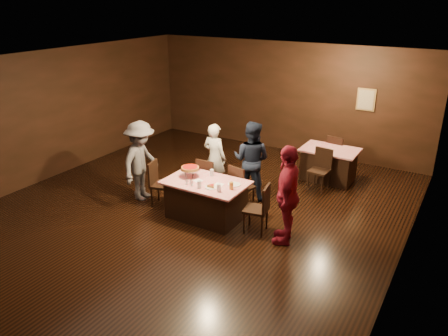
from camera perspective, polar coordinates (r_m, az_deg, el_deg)
The scene contains 23 objects.
room at distance 7.95m, azimuth -6.28°, elevation 6.91°, with size 10.00×10.04×3.02m.
main_table at distance 8.65m, azimuth -2.35°, elevation -4.13°, with size 1.60×1.00×0.77m, color red.
back_table at distance 10.70m, azimuth 13.53°, elevation 0.49°, with size 1.30×0.90×0.77m, color #A80B1E.
chair_far_left at distance 9.38m, azimuth -1.92°, elevation -1.37°, with size 0.42×0.42×0.95m, color black.
chair_far_right at distance 9.01m, azimuth 2.38°, elevation -2.39°, with size 0.42×0.42×0.95m, color black.
chair_end_left at distance 9.21m, azimuth -8.12°, elevation -2.05°, with size 0.42×0.42×0.95m, color black.
chair_end_right at distance 8.12m, azimuth 4.19°, elevation -5.28°, with size 0.42×0.42×0.95m, color black.
chair_back_near at distance 10.04m, azimuth 12.33°, elevation -0.28°, with size 0.42×0.42×0.95m, color black.
chair_back_far at distance 11.21m, azimuth 14.52°, elevation 1.87°, with size 0.42×0.42×0.95m, color black.
diner_white_jacket at distance 9.70m, azimuth -1.23°, elevation 1.37°, with size 0.57×0.37×1.56m, color silver.
diner_navy_hoodie at distance 9.36m, azimuth 3.59°, elevation 1.06°, with size 0.83×0.65×1.71m, color black.
diner_grey_knit at distance 9.41m, azimuth -10.78°, elevation 0.89°, with size 1.12×0.64×1.73m, color #5C5B60.
diner_red_shirt at distance 7.69m, azimuth 8.27°, elevation -3.49°, with size 1.07×0.44×1.82m, color maroon.
pizza_stand at distance 8.66m, azimuth -4.45°, elevation -0.03°, with size 0.38×0.38×0.22m.
plate_with_slice at distance 8.21m, azimuth -1.62°, elevation -2.42°, with size 0.25×0.25×0.06m.
plate_empty at distance 8.34m, azimuth 1.34°, elevation -2.16°, with size 0.25×0.25×0.01m, color white.
glass_front_left at distance 8.21m, azimuth -3.25°, elevation -2.13°, with size 0.08×0.08×0.14m, color silver.
glass_front_right at distance 8.05m, azimuth -0.68°, elevation -2.60°, with size 0.08×0.08×0.14m, color silver.
glass_amber at distance 8.13m, azimuth 0.96°, elevation -2.32°, with size 0.08×0.08×0.14m, color #BF7F26.
glass_back at distance 8.72m, azimuth -1.60°, elevation -0.62°, with size 0.08×0.08×0.14m, color silver.
condiments at distance 8.35m, azimuth -4.49°, elevation -1.89°, with size 0.17×0.10×0.09m.
napkin_center at distance 8.34m, azimuth -0.66°, elevation -2.19°, with size 0.16×0.16×0.01m, color white.
napkin_left at distance 8.52m, azimuth -3.42°, elevation -1.68°, with size 0.16×0.16×0.01m, color white.
Camera 1 is at (4.66, -6.12, 4.16)m, focal length 35.00 mm.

